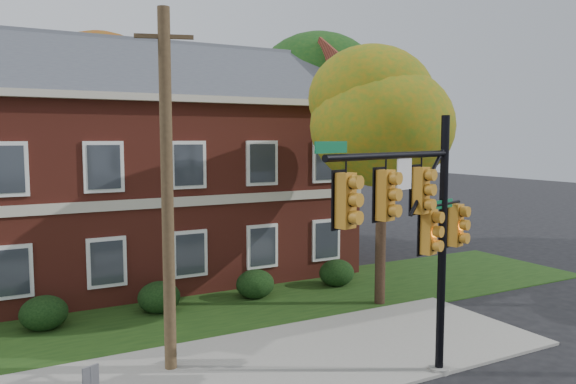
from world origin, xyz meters
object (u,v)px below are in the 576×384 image
tree_far_rear (112,79)px  utility_pole (167,192)px  hedge_far_right (337,273)px  traffic_signal (419,221)px  tree_near_right (390,111)px  tree_right_rear (342,91)px  apartment_building (121,157)px  hedge_center (159,297)px  hedge_left (44,313)px  hedge_right (255,284)px

tree_far_rear → utility_pole: 18.48m
hedge_far_right → traffic_signal: traffic_signal is taller
tree_near_right → tree_right_rear: tree_right_rear is taller
tree_near_right → traffic_signal: tree_near_right is taller
apartment_building → traffic_signal: (3.67, -13.58, -1.08)m
apartment_building → tree_right_rear: 11.77m
utility_pole → traffic_signal: bearing=-19.1°
hedge_far_right → hedge_center: bearing=180.0°
hedge_far_right → hedge_left: bearing=180.0°
hedge_center → tree_right_rear: size_ratio=0.13×
hedge_far_right → traffic_signal: bearing=-111.8°
apartment_building → traffic_signal: bearing=-74.9°
hedge_center → tree_near_right: size_ratio=0.16×
hedge_center → utility_pole: (-1.03, -4.71, 3.94)m
hedge_right → utility_pole: size_ratio=0.16×
apartment_building → hedge_right: (3.50, -5.25, -4.46)m
utility_pole → hedge_right: bearing=64.6°
hedge_far_right → apartment_building: bearing=143.1°
hedge_far_right → tree_near_right: size_ratio=0.16×
hedge_left → hedge_center: size_ratio=1.00×
utility_pole → apartment_building: bearing=102.6°
hedge_center → tree_near_right: tree_near_right is taller
hedge_right → traffic_signal: (0.17, -8.33, 3.38)m
hedge_right → tree_right_rear: size_ratio=0.13×
hedge_right → hedge_left: bearing=180.0°
traffic_signal → tree_far_rear: bearing=77.7°
tree_far_rear → traffic_signal: bearing=-83.8°
apartment_building → hedge_far_right: 9.82m
hedge_center → hedge_left: bearing=180.0°
hedge_left → hedge_center: bearing=0.0°
utility_pole → hedge_left: bearing=136.2°
hedge_center → hedge_far_right: 7.00m
tree_right_rear → utility_pole: size_ratio=1.21×
hedge_center → tree_right_rear: tree_right_rear is taller
hedge_right → tree_right_rear: tree_right_rear is taller
hedge_left → tree_right_rear: bearing=22.4°
tree_far_rear → traffic_signal: (2.32, -21.42, -4.94)m
hedge_right → utility_pole: bearing=-133.9°
tree_near_right → traffic_signal: size_ratio=1.36×
apartment_building → hedge_center: (0.00, -5.25, -4.46)m
hedge_left → tree_near_right: tree_near_right is taller
hedge_right → tree_far_rear: (-2.16, 13.09, 8.32)m
apartment_building → tree_far_rear: (1.34, 7.84, 3.86)m
apartment_building → hedge_right: 7.73m
hedge_far_right → tree_right_rear: 10.66m
tree_right_rear → tree_far_rear: (-9.97, 6.98, 0.72)m
hedge_left → tree_far_rear: size_ratio=0.12×
apartment_building → hedge_left: bearing=-123.7°
tree_right_rear → tree_near_right: bearing=-114.6°
apartment_building → tree_far_rear: tree_far_rear is taller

